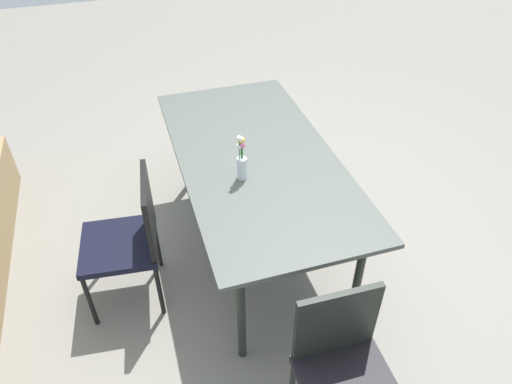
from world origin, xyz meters
TOP-DOWN VIEW (x-y plane):
  - ground_plane at (0.00, 0.00)m, footprint 12.00×12.00m
  - dining_table at (-0.04, 0.08)m, footprint 1.88×0.93m
  - chair_far_side at (-0.21, 0.90)m, footprint 0.48×0.48m
  - chair_end_left at (-1.34, 0.08)m, footprint 0.42×0.42m
  - flower_vase at (-0.23, 0.22)m, footprint 0.06×0.06m

SIDE VIEW (x-z plane):
  - ground_plane at x=0.00m, z-range 0.00..0.00m
  - chair_end_left at x=-1.34m, z-range 0.07..0.92m
  - chair_far_side at x=-0.21m, z-range 0.06..0.93m
  - dining_table at x=-0.04m, z-range 0.34..1.11m
  - flower_vase at x=-0.23m, z-range 0.75..1.03m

